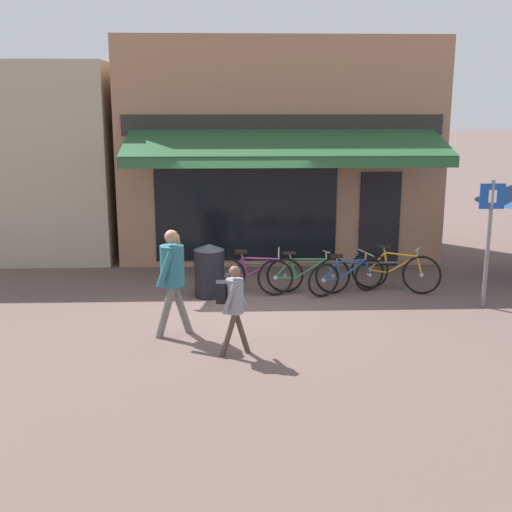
# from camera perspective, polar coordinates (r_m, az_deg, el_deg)

# --- Properties ---
(ground_plane) EXTENTS (160.00, 160.00, 0.00)m
(ground_plane) POSITION_cam_1_polar(r_m,az_deg,el_deg) (11.57, -0.90, -4.46)
(ground_plane) COLOR brown
(shop_front) EXTENTS (7.23, 4.74, 4.97)m
(shop_front) POSITION_cam_1_polar(r_m,az_deg,el_deg) (15.47, 1.95, 9.41)
(shop_front) COLOR #9E7056
(shop_front) RESTS_ON ground_plane
(bike_rack_rail) EXTENTS (3.29, 0.04, 0.57)m
(bike_rack_rail) POSITION_cam_1_polar(r_m,az_deg,el_deg) (12.45, 5.84, -0.98)
(bike_rack_rail) COLOR #47494F
(bike_rack_rail) RESTS_ON ground_plane
(bicycle_purple) EXTENTS (1.83, 0.52, 0.87)m
(bicycle_purple) POSITION_cam_1_polar(r_m,az_deg,el_deg) (12.25, -0.03, -1.59)
(bicycle_purple) COLOR black
(bicycle_purple) RESTS_ON ground_plane
(bicycle_green) EXTENTS (1.81, 0.52, 0.85)m
(bicycle_green) POSITION_cam_1_polar(r_m,az_deg,el_deg) (12.23, 4.28, -1.71)
(bicycle_green) COLOR black
(bicycle_green) RESTS_ON ground_plane
(bicycle_blue) EXTENTS (1.59, 0.72, 0.81)m
(bicycle_blue) POSITION_cam_1_polar(r_m,az_deg,el_deg) (12.30, 8.06, -1.76)
(bicycle_blue) COLOR black
(bicycle_blue) RESTS_ON ground_plane
(bicycle_orange) EXTENTS (1.63, 0.85, 0.90)m
(bicycle_orange) POSITION_cam_1_polar(r_m,az_deg,el_deg) (12.69, 12.26, -1.31)
(bicycle_orange) COLOR black
(bicycle_orange) RESTS_ON ground_plane
(pedestrian_adult) EXTENTS (0.58, 0.63, 1.70)m
(pedestrian_adult) POSITION_cam_1_polar(r_m,az_deg,el_deg) (9.94, -7.45, -1.36)
(pedestrian_adult) COLOR slate
(pedestrian_adult) RESTS_ON ground_plane
(pedestrian_child) EXTENTS (0.49, 0.39, 1.33)m
(pedestrian_child) POSITION_cam_1_polar(r_m,az_deg,el_deg) (9.14, -2.08, -3.85)
(pedestrian_child) COLOR #47382D
(pedestrian_child) RESTS_ON ground_plane
(litter_bin) EXTENTS (0.57, 0.57, 1.01)m
(litter_bin) POSITION_cam_1_polar(r_m,az_deg,el_deg) (12.04, -4.16, -1.26)
(litter_bin) COLOR black
(litter_bin) RESTS_ON ground_plane
(parking_sign) EXTENTS (0.44, 0.07, 2.28)m
(parking_sign) POSITION_cam_1_polar(r_m,az_deg,el_deg) (11.89, 20.03, 2.18)
(parking_sign) COLOR slate
(parking_sign) RESTS_ON ground_plane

